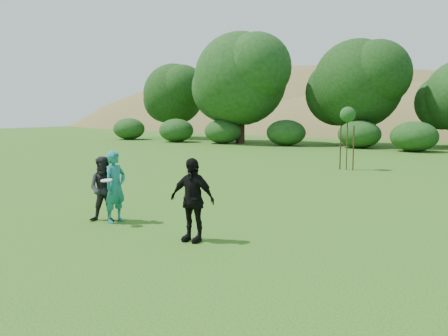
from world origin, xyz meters
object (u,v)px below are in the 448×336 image
object	(u,v)px
player_teal	(115,187)
player_black	(192,200)
player_grey	(104,189)
sapling	(348,116)

from	to	relation	value
player_teal	player_black	world-z (taller)	player_black
player_teal	player_black	bearing A→B (deg)	-98.87
player_grey	sapling	bearing A→B (deg)	53.41
player_teal	sapling	bearing A→B (deg)	-4.40
player_black	sapling	size ratio (longest dim) A/B	0.61
player_teal	player_grey	size ratio (longest dim) A/B	1.09
player_grey	player_black	bearing A→B (deg)	-37.29
player_teal	player_grey	distance (m)	0.29
player_black	sapling	distance (m)	14.00
player_black	sapling	world-z (taller)	sapling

